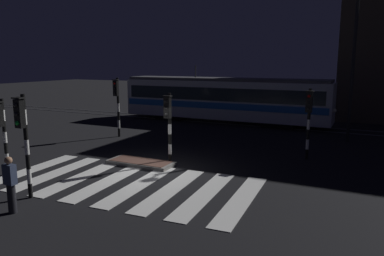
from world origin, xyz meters
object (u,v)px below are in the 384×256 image
object	(u,v)px
traffic_light_corner_far_left	(117,98)
pedestrian_waiting_at_kerb	(11,184)
traffic_light_corner_near_left	(2,126)
traffic_light_kerb_mid_left	(23,131)
street_lamp_trackside_right	(354,50)
traffic_light_corner_far_right	(309,113)
traffic_light_median_centre	(168,118)
tram	(224,99)

from	to	relation	value
traffic_light_corner_far_left	pedestrian_waiting_at_kerb	bearing A→B (deg)	-68.85
traffic_light_corner_far_left	traffic_light_corner_near_left	world-z (taller)	traffic_light_corner_far_left
traffic_light_kerb_mid_left	street_lamp_trackside_right	xyz separation A→B (m)	(8.84, 13.69, 2.75)
traffic_light_corner_far_left	traffic_light_corner_far_right	size ratio (longest dim) A/B	1.08
traffic_light_median_centre	traffic_light_kerb_mid_left	world-z (taller)	traffic_light_kerb_mid_left
traffic_light_corner_far_left	traffic_light_kerb_mid_left	xyz separation A→B (m)	(3.53, -9.50, -0.05)
traffic_light_corner_far_right	pedestrian_waiting_at_kerb	xyz separation A→B (m)	(-6.84, -10.01, -1.26)
traffic_light_corner_far_right	pedestrian_waiting_at_kerb	distance (m)	12.19
traffic_light_median_centre	street_lamp_trackside_right	world-z (taller)	street_lamp_trackside_right
traffic_light_corner_far_right	traffic_light_kerb_mid_left	size ratio (longest dim) A/B	0.95
traffic_light_median_centre	tram	bearing A→B (deg)	99.58
traffic_light_corner_near_left	street_lamp_trackside_right	size ratio (longest dim) A/B	0.38
traffic_light_corner_near_left	traffic_light_kerb_mid_left	distance (m)	3.20
traffic_light_kerb_mid_left	tram	bearing A→B (deg)	89.47
street_lamp_trackside_right	pedestrian_waiting_at_kerb	xyz separation A→B (m)	(-8.30, -14.71, -4.13)
traffic_light_kerb_mid_left	pedestrian_waiting_at_kerb	size ratio (longest dim) A/B	1.99
traffic_light_median_centre	tram	size ratio (longest dim) A/B	0.20
traffic_light_corner_near_left	street_lamp_trackside_right	distance (m)	17.24
traffic_light_corner_near_left	tram	size ratio (longest dim) A/B	0.20
traffic_light_corner_near_left	tram	world-z (taller)	tram
traffic_light_median_centre	pedestrian_waiting_at_kerb	size ratio (longest dim) A/B	1.81
traffic_light_corner_near_left	traffic_light_median_centre	bearing A→B (deg)	39.77
traffic_light_kerb_mid_left	pedestrian_waiting_at_kerb	distance (m)	1.80
traffic_light_corner_far_left	pedestrian_waiting_at_kerb	xyz separation A→B (m)	(4.07, -10.52, -1.42)
traffic_light_median_centre	traffic_light_kerb_mid_left	size ratio (longest dim) A/B	0.91
street_lamp_trackside_right	tram	xyz separation A→B (m)	(-8.68, 3.57, -3.26)
traffic_light_corner_far_left	traffic_light_corner_far_right	world-z (taller)	traffic_light_corner_far_left
traffic_light_kerb_mid_left	pedestrian_waiting_at_kerb	world-z (taller)	traffic_light_kerb_mid_left
traffic_light_kerb_mid_left	tram	world-z (taller)	tram
traffic_light_median_centre	traffic_light_corner_near_left	world-z (taller)	traffic_light_median_centre
traffic_light_median_centre	traffic_light_corner_near_left	distance (m)	6.50
traffic_light_median_centre	tram	world-z (taller)	tram
traffic_light_median_centre	tram	xyz separation A→B (m)	(-1.97, 11.70, -0.30)
street_lamp_trackside_right	tram	distance (m)	9.93
traffic_light_corner_near_left	street_lamp_trackside_right	bearing A→B (deg)	46.41
traffic_light_corner_near_left	street_lamp_trackside_right	world-z (taller)	street_lamp_trackside_right
traffic_light_corner_far_right	tram	xyz separation A→B (m)	(-7.22, 8.27, -0.39)
traffic_light_kerb_mid_left	traffic_light_corner_near_left	bearing A→B (deg)	153.97
tram	traffic_light_corner_far_left	bearing A→B (deg)	-115.44
traffic_light_corner_near_left	traffic_light_corner_far_right	size ratio (longest dim) A/B	0.93
traffic_light_corner_far_right	street_lamp_trackside_right	distance (m)	5.70
street_lamp_trackside_right	tram	world-z (taller)	street_lamp_trackside_right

